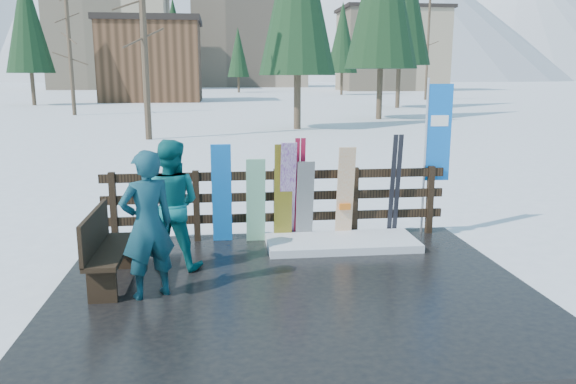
{
  "coord_description": "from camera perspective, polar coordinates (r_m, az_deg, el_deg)",
  "views": [
    {
      "loc": [
        -0.87,
        -6.7,
        2.72
      ],
      "look_at": [
        0.04,
        1.0,
        1.1
      ],
      "focal_mm": 35.0,
      "sensor_mm": 36.0,
      "label": 1
    }
  ],
  "objects": [
    {
      "name": "resort_buildings",
      "position": [
        122.33,
        -6.04,
        15.04
      ],
      "size": [
        73.0,
        87.6,
        22.6
      ],
      "color": "tan",
      "rests_on": "ground"
    },
    {
      "name": "snowboard_5",
      "position": [
        9.09,
        5.83,
        -0.15
      ],
      "size": [
        0.27,
        0.26,
        1.53
      ],
      "primitive_type": "cube",
      "rotation": [
        0.15,
        0.0,
        0.0
      ],
      "color": "white",
      "rests_on": "deck"
    },
    {
      "name": "ground",
      "position": [
        7.28,
        0.6,
        -10.13
      ],
      "size": [
        700.0,
        700.0,
        0.0
      ],
      "primitive_type": "plane",
      "color": "white",
      "rests_on": "ground"
    },
    {
      "name": "snowboard_1",
      "position": [
        8.91,
        -3.29,
        -0.89
      ],
      "size": [
        0.3,
        0.24,
        1.37
      ],
      "primitive_type": "cube",
      "rotation": [
        0.16,
        0.0,
        0.0
      ],
      "color": "white",
      "rests_on": "deck"
    },
    {
      "name": "ski_pair_a",
      "position": [
        9.02,
        1.18,
        0.27
      ],
      "size": [
        0.16,
        0.21,
        1.68
      ],
      "color": "#A31432",
      "rests_on": "deck"
    },
    {
      "name": "snow_patch",
      "position": [
        8.88,
        5.48,
        -5.14
      ],
      "size": [
        2.34,
        1.0,
        0.12
      ],
      "primitive_type": "cube",
      "color": "white",
      "rests_on": "deck"
    },
    {
      "name": "person_front",
      "position": [
        6.87,
        -14.09,
        -3.25
      ],
      "size": [
        0.78,
        0.68,
        1.79
      ],
      "primitive_type": "imported",
      "rotation": [
        0.0,
        0.0,
        3.61
      ],
      "color": "#165859",
      "rests_on": "deck"
    },
    {
      "name": "trees",
      "position": [
        54.64,
        -0.81,
        15.29
      ],
      "size": [
        42.24,
        68.88,
        14.19
      ],
      "color": "#382B1E",
      "rests_on": "ground"
    },
    {
      "name": "snowboard_0",
      "position": [
        8.87,
        -6.75,
        -0.2
      ],
      "size": [
        0.31,
        0.38,
        1.62
      ],
      "primitive_type": "cube",
      "rotation": [
        0.22,
        0.0,
        0.0
      ],
      "color": "#167DEA",
      "rests_on": "deck"
    },
    {
      "name": "fence",
      "position": [
        9.16,
        -1.14,
        -0.69
      ],
      "size": [
        5.6,
        0.1,
        1.15
      ],
      "color": "black",
      "rests_on": "deck"
    },
    {
      "name": "deck",
      "position": [
        7.27,
        0.6,
        -9.84
      ],
      "size": [
        6.0,
        5.0,
        0.08
      ],
      "primitive_type": "cube",
      "color": "black",
      "rests_on": "ground"
    },
    {
      "name": "bench",
      "position": [
        7.51,
        -18.17,
        -5.24
      ],
      "size": [
        0.41,
        1.5,
        0.97
      ],
      "color": "black",
      "rests_on": "deck"
    },
    {
      "name": "snowboard_4",
      "position": [
        9.0,
        1.74,
        -0.93
      ],
      "size": [
        0.27,
        0.26,
        1.32
      ],
      "primitive_type": "cube",
      "rotation": [
        0.18,
        0.0,
        0.0
      ],
      "color": "black",
      "rests_on": "deck"
    },
    {
      "name": "rental_flag",
      "position": [
        9.68,
        14.75,
        5.27
      ],
      "size": [
        0.45,
        0.04,
        2.6
      ],
      "color": "silver",
      "rests_on": "deck"
    },
    {
      "name": "snowboard_2",
      "position": [
        8.92,
        -0.49,
        -0.13
      ],
      "size": [
        0.29,
        0.22,
        1.59
      ],
      "primitive_type": "cube",
      "rotation": [
        0.12,
        0.0,
        0.0
      ],
      "color": "gold",
      "rests_on": "deck"
    },
    {
      "name": "person_back",
      "position": [
        7.83,
        -11.93,
        -1.3
      ],
      "size": [
        0.97,
        0.82,
        1.8
      ],
      "primitive_type": "imported",
      "rotation": [
        0.0,
        0.0,
        2.98
      ],
      "color": "#0E6669",
      "rests_on": "deck"
    },
    {
      "name": "snowboard_3",
      "position": [
        8.93,
        -0.04,
        -0.0
      ],
      "size": [
        0.24,
        0.45,
        1.63
      ],
      "primitive_type": "cube",
      "rotation": [
        0.25,
        0.0,
        0.0
      ],
      "color": "white",
      "rests_on": "deck"
    },
    {
      "name": "ski_pair_b",
      "position": [
        9.36,
        10.81,
        0.6
      ],
      "size": [
        0.16,
        0.22,
        1.71
      ],
      "color": "black",
      "rests_on": "deck"
    }
  ]
}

